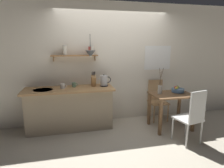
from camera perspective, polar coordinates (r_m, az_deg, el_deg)
The scene contains 14 objects.
ground_plane at distance 4.10m, azimuth 2.20°, elevation -13.77°, with size 14.00×14.00×0.00m, color #BCB29E.
back_wall at distance 4.39m, azimuth 2.72°, elevation 6.38°, with size 6.80×0.11×2.70m.
kitchen_counter at distance 4.10m, azimuth -12.69°, elevation -7.21°, with size 1.83×0.63×0.89m.
wall_shelf at distance 4.06m, azimuth -10.24°, elevation 9.34°, with size 0.98×0.20×0.34m.
dining_table at distance 4.16m, azimuth 17.63°, elevation -4.84°, with size 0.84×0.63×0.77m.
dining_chair_near at distance 3.65m, azimuth 23.19°, elevation -8.78°, with size 0.49×0.49×1.01m.
dining_chair_far at distance 4.64m, azimuth 13.50°, elevation -4.21°, with size 0.42×0.44×0.94m.
fruit_bowl at distance 4.25m, azimuth 19.40°, elevation -1.71°, with size 0.26×0.26×0.14m.
twig_vase at distance 4.02m, azimuth 14.45°, elevation -1.53°, with size 0.10×0.09×0.55m.
electric_kettle at distance 4.04m, azimuth -2.46°, elevation 0.99°, with size 0.27×0.18×0.26m.
knife_block at distance 4.02m, azimuth -5.69°, elevation 1.08°, with size 0.10×0.19×0.32m.
coffee_mug_by_sink at distance 3.94m, azimuth -14.83°, elevation -0.66°, with size 0.14×0.10×0.10m.
coffee_mug_spare at distance 4.04m, azimuth -11.51°, elevation -0.22°, with size 0.12×0.08×0.10m.
pendant_lamp at distance 3.84m, azimuth -6.61°, elevation 9.16°, with size 0.20×0.20×0.46m.
Camera 1 is at (-0.97, -3.56, 1.79)m, focal length 29.94 mm.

